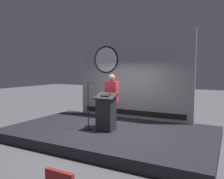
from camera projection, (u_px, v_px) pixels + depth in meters
ground_plane at (110, 138)px, 7.30m from camera, size 40.00×40.00×0.00m
stage_platform at (110, 133)px, 7.29m from camera, size 6.40×4.00×0.30m
banner_display at (132, 75)px, 8.77m from camera, size 4.60×0.12×3.33m
podium at (106, 113)px, 7.02m from camera, size 0.64×0.49×1.17m
speaker_person at (112, 100)px, 7.43m from camera, size 0.40×0.26×1.73m
microphone_stand at (89, 112)px, 7.18m from camera, size 0.24×0.48×1.53m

